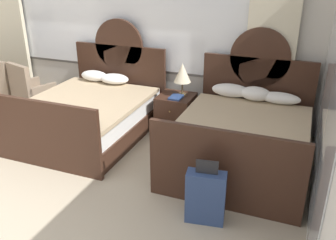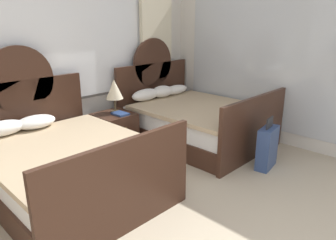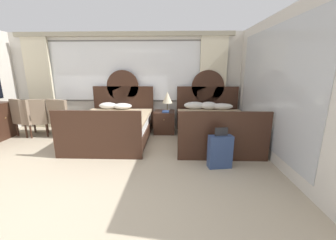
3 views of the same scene
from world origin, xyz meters
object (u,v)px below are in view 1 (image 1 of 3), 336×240
(bed_near_window, at_px, (90,113))
(suitcase_on_floor, at_px, (206,197))
(armchair_by_window_left, at_px, (30,89))
(bed_near_mirror, at_px, (242,137))
(nightstand_between_beds, at_px, (176,113))
(book_on_nightstand, at_px, (176,97))
(table_lamp_on_nightstand, at_px, (182,73))

(bed_near_window, xyz_separation_m, suitcase_on_floor, (2.28, -1.40, -0.06))
(bed_near_window, xyz_separation_m, armchair_by_window_left, (-1.38, 0.25, 0.16))
(suitcase_on_floor, bearing_deg, bed_near_window, 148.51)
(bed_near_mirror, relative_size, suitcase_on_floor, 2.99)
(bed_near_mirror, xyz_separation_m, suitcase_on_floor, (-0.11, -1.41, -0.07))
(suitcase_on_floor, bearing_deg, armchair_by_window_left, 155.73)
(bed_near_mirror, xyz_separation_m, nightstand_between_beds, (-1.19, 0.63, -0.07))
(suitcase_on_floor, bearing_deg, nightstand_between_beds, 117.92)
(bed_near_mirror, bearing_deg, armchair_by_window_left, 176.32)
(book_on_nightstand, bearing_deg, armchair_by_window_left, -173.89)
(suitcase_on_floor, bearing_deg, bed_near_mirror, 85.45)
(bed_near_mirror, bearing_deg, nightstand_between_beds, 152.05)
(table_lamp_on_nightstand, relative_size, armchair_by_window_left, 0.53)
(bed_near_window, height_order, book_on_nightstand, bed_near_window)
(bed_near_mirror, bearing_deg, suitcase_on_floor, -94.55)
(bed_near_window, bearing_deg, bed_near_mirror, 0.27)
(book_on_nightstand, relative_size, suitcase_on_floor, 0.35)
(book_on_nightstand, distance_m, armchair_by_window_left, 2.63)
(nightstand_between_beds, relative_size, table_lamp_on_nightstand, 1.15)
(book_on_nightstand, distance_m, suitcase_on_floor, 2.22)
(nightstand_between_beds, height_order, table_lamp_on_nightstand, table_lamp_on_nightstand)
(book_on_nightstand, bearing_deg, nightstand_between_beds, 108.83)
(table_lamp_on_nightstand, distance_m, armchair_by_window_left, 2.73)
(nightstand_between_beds, xyz_separation_m, suitcase_on_floor, (1.08, -2.04, 0.00))
(bed_near_mirror, bearing_deg, book_on_nightstand, 155.68)
(bed_near_window, relative_size, armchair_by_window_left, 2.24)
(nightstand_between_beds, xyz_separation_m, armchair_by_window_left, (-2.58, -0.39, 0.22))
(nightstand_between_beds, bearing_deg, table_lamp_on_nightstand, 39.52)
(bed_near_window, distance_m, bed_near_mirror, 2.39)
(table_lamp_on_nightstand, bearing_deg, bed_near_window, -150.95)
(nightstand_between_beds, bearing_deg, suitcase_on_floor, -62.08)
(book_on_nightstand, xyz_separation_m, armchair_by_window_left, (-2.62, -0.28, -0.10))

